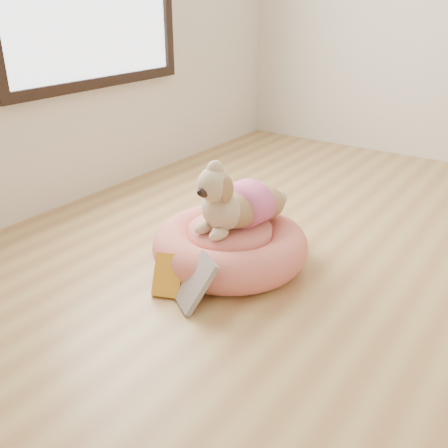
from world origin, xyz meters
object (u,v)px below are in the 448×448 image
Objects in this scene: pet_bed at (230,246)px; dog at (237,190)px; book_white at (196,283)px; book_yellow at (168,275)px.

dog is (0.02, 0.03, 0.27)m from pet_bed.
dog is 2.04× the size of book_white.
pet_bed is at bearing 57.71° from book_yellow.
dog is 0.47m from book_white.
pet_bed is at bearing 135.82° from book_white.
book_yellow is at bearing -91.57° from dog.
book_yellow is (-0.07, -0.36, -0.01)m from pet_bed.
dog reaches higher than book_white.
dog reaches higher than book_yellow.
book_yellow is 0.79× the size of book_white.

